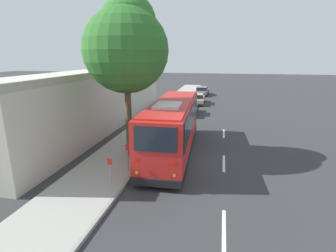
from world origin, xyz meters
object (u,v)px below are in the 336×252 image
parked_sedan_tan (197,99)px  fire_hydrant (170,116)px  parked_sedan_blue (188,108)px  parked_sedan_gray (202,91)px  shuttle_bus (173,124)px  street_tree (126,44)px  sign_post_near (111,175)px  sign_post_far (128,157)px

parked_sedan_tan → fire_hydrant: parked_sedan_tan is taller
parked_sedan_blue → fire_hydrant: size_ratio=5.39×
parked_sedan_blue → parked_sedan_gray: 14.11m
parked_sedan_blue → fire_hydrant: bearing=160.4°
shuttle_bus → parked_sedan_tan: size_ratio=2.17×
street_tree → sign_post_near: street_tree is taller
fire_hydrant → shuttle_bus: bearing=-167.9°
parked_sedan_gray → sign_post_far: (-28.96, 1.53, 0.29)m
shuttle_bus → sign_post_far: bearing=152.0°
shuttle_bus → parked_sedan_tan: 17.93m
shuttle_bus → sign_post_near: 5.92m
sign_post_far → fire_hydrant: size_ratio=1.75×
parked_sedan_gray → parked_sedan_blue: bearing=-178.4°
sign_post_near → fire_hydrant: 13.55m
sign_post_near → sign_post_far: size_ratio=1.09×
shuttle_bus → parked_sedan_blue: (11.42, 0.46, -1.22)m
parked_sedan_tan → sign_post_far: (-21.32, 1.54, 0.30)m
parked_sedan_tan → parked_sedan_blue: bearing=174.8°
shuttle_bus → sign_post_far: 3.94m
parked_sedan_gray → fire_hydrant: parked_sedan_gray is taller
parked_sedan_tan → shuttle_bus: bearing=178.2°
parked_sedan_tan → fire_hydrant: bearing=168.8°
parked_sedan_blue → sign_post_far: bearing=175.2°
street_tree → sign_post_near: size_ratio=5.90×
fire_hydrant → parked_sedan_blue: bearing=-19.5°
parked_sedan_blue → fire_hydrant: parked_sedan_blue is taller
shuttle_bus → sign_post_near: bearing=161.3°
parked_sedan_blue → sign_post_far: size_ratio=3.08×
street_tree → sign_post_far: bearing=-163.2°
parked_sedan_blue → sign_post_far: 14.91m
shuttle_bus → sign_post_far: shuttle_bus is taller
street_tree → fire_hydrant: bearing=-4.4°
parked_sedan_blue → street_tree: bearing=171.1°
sign_post_near → fire_hydrant: (13.54, 0.03, -0.39)m
street_tree → sign_post_far: size_ratio=6.41×
parked_sedan_tan → sign_post_near: size_ratio=3.07×
parked_sedan_blue → parked_sedan_tan: size_ratio=0.92×
parked_sedan_tan → street_tree: bearing=171.0°
parked_sedan_gray → sign_post_near: bearing=-179.9°
parked_sedan_blue → parked_sedan_tan: 6.47m
sign_post_near → fire_hydrant: size_ratio=1.90×
parked_sedan_gray → street_tree: size_ratio=0.51×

